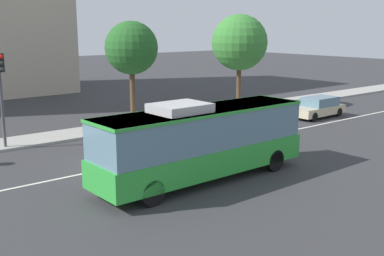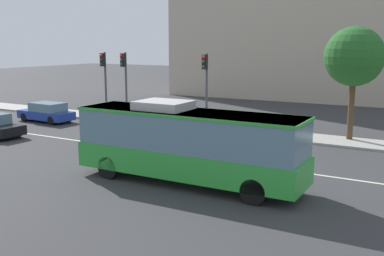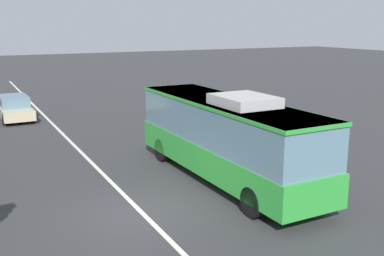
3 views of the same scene
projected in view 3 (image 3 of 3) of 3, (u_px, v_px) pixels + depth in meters
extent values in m
plane|color=#333335|center=(142.00, 213.00, 14.58)|extent=(160.00, 160.00, 0.00)
cube|color=silver|center=(142.00, 212.00, 14.58)|extent=(76.00, 0.16, 0.01)
cube|color=green|center=(225.00, 155.00, 17.44)|extent=(10.03, 2.64, 1.10)
cube|color=slate|center=(225.00, 121.00, 17.14)|extent=(9.83, 2.56, 1.58)
cube|color=green|center=(226.00, 102.00, 16.97)|extent=(9.93, 2.61, 0.12)
cube|color=#B2B2B2|center=(244.00, 101.00, 15.89)|extent=(2.23, 1.83, 0.36)
cylinder|color=black|center=(162.00, 150.00, 19.96)|extent=(1.00, 0.31, 1.00)
cylinder|color=black|center=(206.00, 144.00, 20.97)|extent=(1.00, 0.31, 1.00)
cylinder|color=black|center=(253.00, 202.00, 14.12)|extent=(1.00, 0.31, 1.00)
cylinder|color=black|center=(307.00, 190.00, 15.13)|extent=(1.00, 0.31, 1.00)
cube|color=#C6B793|center=(15.00, 111.00, 28.64)|extent=(4.53, 1.88, 0.60)
cube|color=slate|center=(14.00, 101.00, 28.72)|extent=(2.55, 1.70, 0.64)
cylinder|color=black|center=(33.00, 117.00, 27.77)|extent=(0.64, 0.23, 0.64)
cylinder|color=black|center=(5.00, 120.00, 27.03)|extent=(0.64, 0.23, 0.64)
cylinder|color=black|center=(25.00, 109.00, 30.34)|extent=(0.64, 0.23, 0.64)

